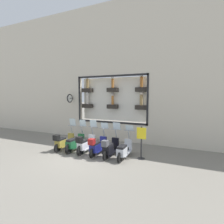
# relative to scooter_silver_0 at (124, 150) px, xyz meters

# --- Properties ---
(ground_plane) EXTENTS (120.00, 120.00, 0.00)m
(ground_plane) POSITION_rel_scooter_silver_0_xyz_m (-0.43, 2.06, -0.42)
(ground_plane) COLOR gray
(building_facade) EXTENTS (1.24, 36.00, 9.13)m
(building_facade) POSITION_rel_scooter_silver_0_xyz_m (3.17, 2.06, 4.22)
(building_facade) COLOR beige
(building_facade) RESTS_ON ground_plane
(scooter_silver_0) EXTENTS (1.80, 0.61, 1.53)m
(scooter_silver_0) POSITION_rel_scooter_silver_0_xyz_m (0.00, 0.00, 0.00)
(scooter_silver_0) COLOR black
(scooter_silver_0) RESTS_ON ground_plane
(scooter_black_1) EXTENTS (1.80, 0.60, 1.63)m
(scooter_black_1) POSITION_rel_scooter_silver_0_xyz_m (-0.06, 0.73, 0.05)
(scooter_black_1) COLOR black
(scooter_black_1) RESTS_ON ground_plane
(scooter_navy_2) EXTENTS (1.80, 0.60, 1.57)m
(scooter_navy_2) POSITION_rel_scooter_silver_0_xyz_m (-0.06, 1.45, 0.05)
(scooter_navy_2) COLOR black
(scooter_navy_2) RESTS_ON ground_plane
(scooter_white_3) EXTENTS (1.81, 0.61, 1.67)m
(scooter_white_3) POSITION_rel_scooter_silver_0_xyz_m (-0.05, 2.18, 0.06)
(scooter_white_3) COLOR black
(scooter_white_3) RESTS_ON ground_plane
(scooter_green_4) EXTENTS (1.81, 0.60, 1.65)m
(scooter_green_4) POSITION_rel_scooter_silver_0_xyz_m (0.01, 2.90, 0.02)
(scooter_green_4) COLOR black
(scooter_green_4) RESTS_ON ground_plane
(scooter_olive_5) EXTENTS (1.79, 0.60, 1.68)m
(scooter_olive_5) POSITION_rel_scooter_silver_0_xyz_m (-0.06, 3.63, 0.04)
(scooter_olive_5) COLOR black
(scooter_olive_5) RESTS_ON ground_plane
(shop_sign_post) EXTENTS (0.36, 0.45, 1.59)m
(shop_sign_post) POSITION_rel_scooter_silver_0_xyz_m (0.33, -0.77, 0.43)
(shop_sign_post) COLOR #232326
(shop_sign_post) RESTS_ON ground_plane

